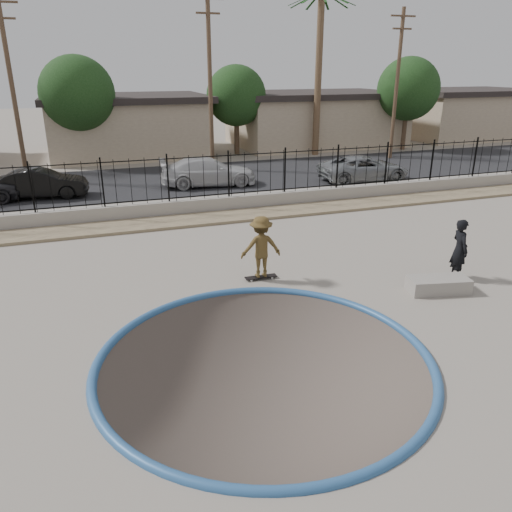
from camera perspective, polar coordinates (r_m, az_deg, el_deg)
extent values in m
cube|color=gray|center=(22.58, -10.34, 3.04)|extent=(120.00, 120.00, 2.20)
torus|color=#2C598F|center=(10.53, 0.95, -11.84)|extent=(7.04, 7.04, 0.20)
cube|color=tan|center=(19.60, -9.24, 3.89)|extent=(42.00, 1.60, 0.11)
cube|color=gray|center=(20.58, -9.82, 5.38)|extent=(42.00, 0.45, 0.60)
cube|color=black|center=(20.47, -9.90, 6.52)|extent=(40.00, 0.04, 0.03)
cube|color=black|center=(20.14, -10.18, 10.87)|extent=(40.00, 0.04, 0.04)
cube|color=black|center=(27.10, -12.21, 8.33)|extent=(90.00, 8.00, 0.04)
cube|color=tan|center=(36.17, -14.44, 14.00)|extent=(10.00, 8.00, 3.50)
cube|color=#2A2422|center=(36.01, -14.73, 17.07)|extent=(10.60, 8.60, 0.40)
cube|color=tan|center=(39.86, 6.70, 15.08)|extent=(12.00, 8.00, 3.50)
cube|color=#2A2422|center=(39.72, 6.83, 17.87)|extent=(12.60, 8.60, 0.40)
cube|color=tan|center=(47.56, 22.67, 14.60)|extent=(11.00, 8.00, 3.50)
cube|color=#2A2422|center=(47.44, 23.00, 16.92)|extent=(11.60, 8.60, 0.40)
cylinder|color=brown|center=(34.75, 7.12, 19.60)|extent=(0.44, 0.44, 10.00)
cylinder|color=#473323|center=(28.50, -26.03, 16.50)|extent=(0.24, 0.24, 9.00)
cube|color=#473323|center=(28.56, -27.15, 23.04)|extent=(1.30, 0.10, 0.10)
cylinder|color=#473323|center=(29.20, -5.26, 18.96)|extent=(0.24, 0.24, 9.50)
cube|color=#473323|center=(29.30, -5.52, 25.91)|extent=(1.30, 0.10, 0.10)
cylinder|color=#473323|center=(34.15, 15.77, 18.15)|extent=(0.24, 0.24, 9.00)
cube|color=#473323|center=(34.24, 16.48, 24.83)|extent=(1.70, 0.10, 0.10)
cube|color=#473323|center=(34.19, 16.35, 23.66)|extent=(1.30, 0.10, 0.10)
cylinder|color=#473323|center=(32.59, -19.17, 12.38)|extent=(0.34, 0.34, 3.00)
sphere|color=#143311|center=(32.36, -19.75, 17.09)|extent=(4.32, 4.32, 4.32)
cylinder|color=#473323|center=(35.07, -2.22, 13.80)|extent=(0.34, 0.34, 2.75)
sphere|color=#143311|center=(34.85, -2.28, 17.84)|extent=(3.96, 3.96, 3.96)
cylinder|color=#473323|center=(38.53, 16.59, 13.81)|extent=(0.34, 0.34, 3.00)
sphere|color=#143311|center=(38.33, 17.02, 17.80)|extent=(4.32, 4.32, 4.32)
imported|color=brown|center=(13.93, 0.57, 0.68)|extent=(1.20, 0.77, 1.76)
cube|color=black|center=(14.23, 0.56, -2.39)|extent=(0.92, 0.25, 0.02)
cylinder|color=silver|center=(14.09, -0.53, -2.81)|extent=(0.06, 0.04, 0.06)
cylinder|color=silver|center=(14.24, -0.74, -2.55)|extent=(0.06, 0.04, 0.06)
cylinder|color=silver|center=(14.27, 1.85, -2.51)|extent=(0.06, 0.04, 0.06)
cylinder|color=silver|center=(14.42, 1.63, -2.25)|extent=(0.06, 0.04, 0.06)
imported|color=black|center=(15.11, 22.24, 0.69)|extent=(0.53, 0.70, 1.76)
cube|color=gray|center=(14.27, 20.11, -3.11)|extent=(1.71, 1.03, 0.40)
imported|color=black|center=(24.91, -23.36, 7.63)|extent=(4.15, 1.81, 1.33)
imported|color=silver|center=(25.50, -5.46, 9.57)|extent=(4.93, 2.35, 1.39)
imported|color=gray|center=(27.03, 12.23, 9.76)|extent=(4.80, 2.33, 1.31)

